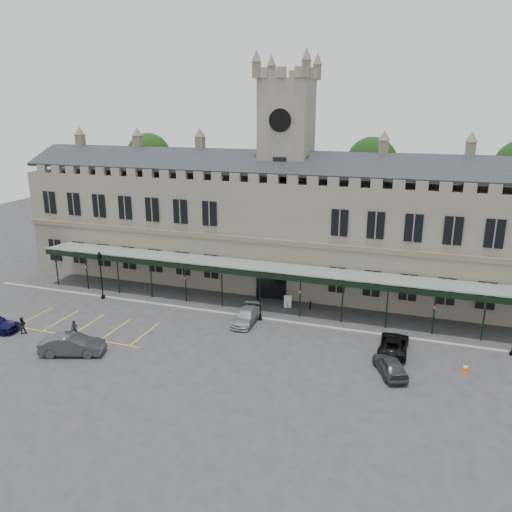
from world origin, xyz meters
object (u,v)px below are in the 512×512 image
(lamp_post_mid, at_px, (260,294))
(person_a, at_px, (75,330))
(traffic_cone, at_px, (465,368))
(car_left_b, at_px, (72,345))
(car_van, at_px, (394,344))
(sign_board, at_px, (288,302))
(person_b, at_px, (22,325))
(car_taxi, at_px, (246,316))
(car_right_a, at_px, (390,365))
(lamp_post_left, at_px, (101,271))
(station_building, at_px, (285,228))
(clock_tower, at_px, (286,167))

(lamp_post_mid, relative_size, person_a, 2.63)
(traffic_cone, height_order, car_left_b, car_left_b)
(car_van, distance_m, person_a, 26.97)
(sign_board, bearing_deg, car_van, -44.23)
(car_left_b, xyz_separation_m, person_b, (-6.80, 1.83, -0.07))
(car_taxi, height_order, car_van, car_van)
(traffic_cone, bearing_deg, car_right_a, -159.81)
(car_left_b, height_order, car_van, car_left_b)
(person_b, bearing_deg, sign_board, 174.40)
(car_left_b, bearing_deg, person_b, 56.08)
(lamp_post_left, xyz_separation_m, lamp_post_mid, (17.35, 0.01, -0.41))
(station_building, distance_m, car_left_b, 25.52)
(station_building, height_order, sign_board, station_building)
(traffic_cone, bearing_deg, person_b, -171.94)
(clock_tower, xyz_separation_m, traffic_cone, (18.36, -15.14, -12.74))
(clock_tower, height_order, lamp_post_mid, clock_tower)
(station_building, height_order, clock_tower, clock_tower)
(traffic_cone, bearing_deg, station_building, 140.65)
(car_right_a, relative_size, person_a, 2.45)
(car_taxi, distance_m, person_b, 19.88)
(car_left_b, height_order, car_taxi, car_left_b)
(station_building, distance_m, lamp_post_left, 20.11)
(traffic_cone, distance_m, car_taxi, 18.99)
(person_b, bearing_deg, car_van, 154.10)
(lamp_post_mid, bearing_deg, lamp_post_left, -179.96)
(lamp_post_mid, bearing_deg, car_left_b, -136.99)
(station_building, height_order, traffic_cone, station_building)
(lamp_post_left, bearing_deg, car_taxi, -3.57)
(clock_tower, height_order, lamp_post_left, clock_tower)
(traffic_cone, height_order, person_b, person_b)
(station_building, distance_m, sign_board, 9.32)
(station_building, xyz_separation_m, car_van, (13.00, -13.22, -5.80))
(sign_board, relative_size, person_b, 0.84)
(person_a, relative_size, person_b, 1.10)
(car_right_a, bearing_deg, lamp_post_mid, -50.83)
(car_left_b, bearing_deg, sign_board, -61.14)
(traffic_cone, relative_size, car_left_b, 0.15)
(car_van, relative_size, car_right_a, 1.16)
(station_building, distance_m, clock_tower, 6.64)
(sign_board, distance_m, car_left_b, 20.53)
(person_a, bearing_deg, car_right_a, -16.74)
(sign_board, bearing_deg, traffic_cone, -40.54)
(sign_board, height_order, car_right_a, car_right_a)
(clock_tower, bearing_deg, sign_board, -71.65)
(station_building, bearing_deg, clock_tower, 90.00)
(sign_board, bearing_deg, person_b, -160.63)
(lamp_post_left, distance_m, sign_board, 19.52)
(car_taxi, relative_size, person_b, 2.99)
(lamp_post_left, height_order, car_left_b, lamp_post_left)
(station_building, height_order, car_right_a, station_building)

